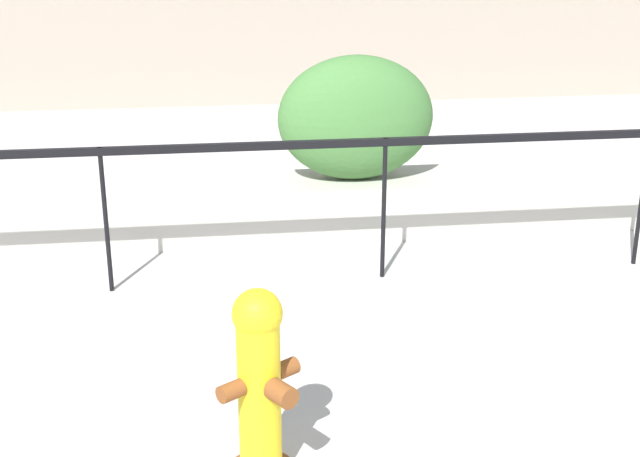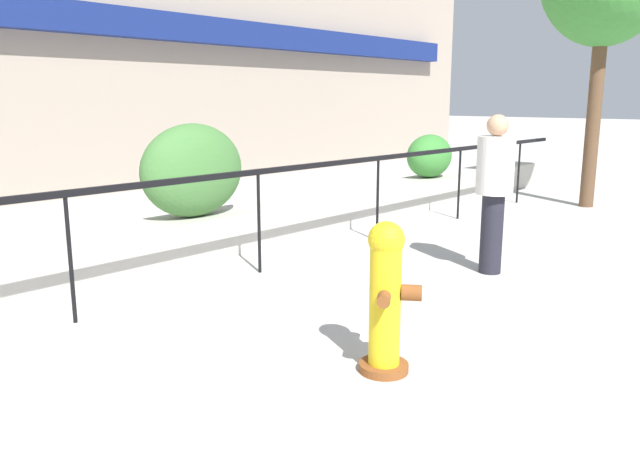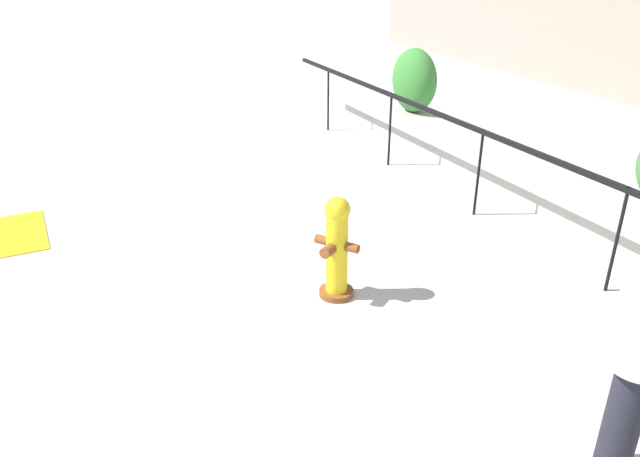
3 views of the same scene
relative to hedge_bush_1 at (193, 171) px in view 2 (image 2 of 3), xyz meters
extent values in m
cube|color=#B7B2A8|center=(0.04, 0.00, -0.80)|extent=(18.00, 0.70, 0.50)
cube|color=black|center=(0.04, -1.10, 0.07)|extent=(15.00, 0.05, 0.06)
cylinder|color=black|center=(-2.10, -1.10, -0.48)|extent=(0.04, 0.04, 1.15)
cylinder|color=black|center=(0.04, -1.10, -0.48)|extent=(0.04, 0.04, 1.15)
cylinder|color=black|center=(2.19, -1.10, -0.48)|extent=(0.04, 0.04, 1.15)
cylinder|color=black|center=(4.33, -1.10, -0.48)|extent=(0.04, 0.04, 1.15)
cylinder|color=black|center=(6.47, -1.10, -0.48)|extent=(0.04, 0.04, 1.15)
ellipsoid|color=#427538|center=(0.00, 0.00, 0.00)|extent=(1.39, 0.70, 1.11)
ellipsoid|color=#387F33|center=(5.17, 0.00, -0.17)|extent=(1.01, 0.70, 0.77)
cylinder|color=brown|center=(-1.10, -3.65, -1.02)|extent=(0.49, 0.49, 0.06)
cylinder|color=gold|center=(-1.10, -3.65, -0.57)|extent=(0.31, 0.31, 0.85)
sphere|color=gold|center=(-1.10, -3.65, -0.10)|extent=(0.25, 0.25, 0.25)
cylinder|color=brown|center=(-1.00, -3.80, -0.47)|extent=(0.17, 0.18, 0.11)
cylinder|color=brown|center=(-1.25, -3.75, -0.47)|extent=(0.15, 0.14, 0.09)
cylinder|color=brown|center=(-0.96, -3.56, -0.47)|extent=(0.15, 0.14, 0.09)
cylinder|color=brown|center=(6.92, -2.20, 0.44)|extent=(0.24, 0.24, 2.99)
cylinder|color=black|center=(1.76, -2.99, -0.61)|extent=(0.32, 0.32, 0.88)
cylinder|color=silver|center=(1.76, -2.99, 0.14)|extent=(0.54, 0.54, 0.62)
sphere|color=tan|center=(1.76, -2.99, 0.56)|extent=(0.23, 0.23, 0.23)
camera|label=1|loc=(-1.31, -7.60, 1.79)|focal=50.00mm
camera|label=2|loc=(-4.45, -6.09, 0.83)|focal=35.00mm
camera|label=3|loc=(3.75, -6.20, 2.31)|focal=35.00mm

